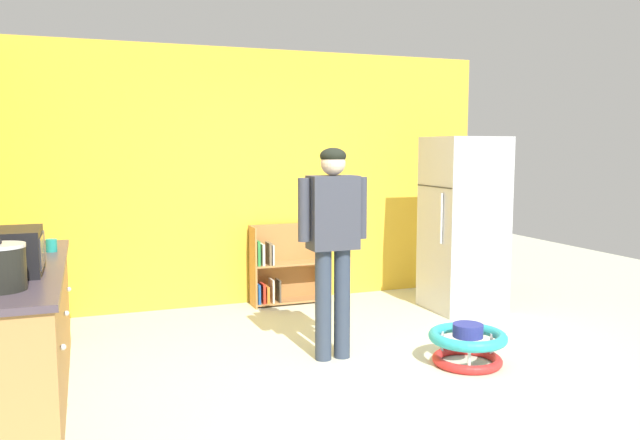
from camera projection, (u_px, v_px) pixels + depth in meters
ground_plane at (339, 371)px, 4.74m from camera, size 12.00×12.00×0.00m
back_wall at (257, 178)px, 6.76m from camera, size 5.20×0.06×2.70m
kitchen_counter at (16, 334)px, 4.17m from camera, size 0.65×2.36×0.90m
refrigerator at (463, 224)px, 6.48m from camera, size 0.73×0.68×1.78m
bookshelf at (282, 269)px, 6.78m from camera, size 0.80×0.28×0.85m
standing_person at (333, 234)px, 4.92m from camera, size 0.57×0.22×1.67m
baby_walker at (467, 344)px, 4.88m from camera, size 0.60×0.60×0.32m
microwave at (10, 252)px, 3.85m from camera, size 0.37×0.48×0.28m
crock_pot at (0, 267)px, 3.42m from camera, size 0.27×0.27×0.28m
banana_bunch at (17, 258)px, 4.29m from camera, size 0.12×0.16×0.04m
orange_cup at (38, 248)px, 4.56m from camera, size 0.08×0.08×0.09m
blue_cup at (7, 238)px, 5.06m from camera, size 0.08×0.08×0.09m
teal_cup at (51, 245)px, 4.70m from camera, size 0.08×0.08×0.09m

